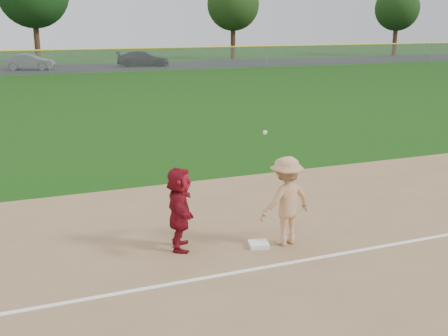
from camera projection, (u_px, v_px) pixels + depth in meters
name	position (u px, v px, depth m)	size (l,w,h in m)	color
ground	(253.00, 251.00, 10.86)	(160.00, 160.00, 0.00)	#153F0C
foul_line	(272.00, 266.00, 10.14)	(60.00, 0.10, 0.01)	white
parking_asphalt	(44.00, 69.00, 52.07)	(120.00, 10.00, 0.01)	black
first_base	(259.00, 244.00, 11.02)	(0.37, 0.37, 0.08)	white
base_runner	(180.00, 208.00, 10.74)	(1.52, 0.48, 1.63)	maroon
car_mid	(30.00, 62.00, 50.58)	(1.52, 4.35, 1.43)	#4F5155
car_right	(143.00, 59.00, 54.86)	(2.07, 5.10, 1.48)	black
first_base_play	(286.00, 201.00, 10.96)	(1.24, 0.84, 2.31)	#AAA9AC
outfield_fence	(48.00, 51.00, 46.20)	(110.00, 0.12, 110.00)	#999EA0
tree_3	(233.00, 4.00, 64.62)	(6.00, 6.00, 9.19)	#341F13
tree_4	(397.00, 9.00, 71.28)	(5.60, 5.60, 8.67)	#3A2015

